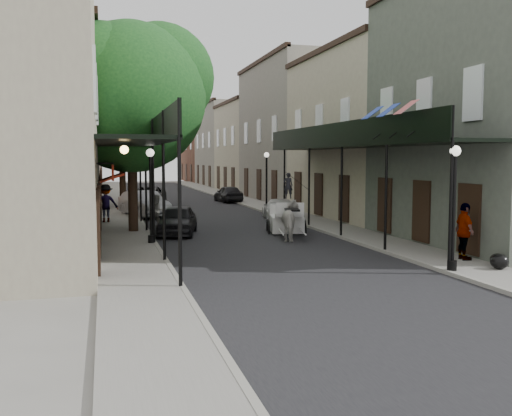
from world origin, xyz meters
TOP-DOWN VIEW (x-y plane):
  - ground at (0.00, 0.00)m, footprint 140.00×140.00m
  - road at (0.00, 20.00)m, footprint 8.00×90.00m
  - sidewalk_left at (-5.00, 20.00)m, footprint 2.20×90.00m
  - sidewalk_right at (5.00, 20.00)m, footprint 2.20×90.00m
  - building_row_left at (-8.60, 30.00)m, footprint 5.00×80.00m
  - building_row_right at (8.60, 30.00)m, footprint 5.00×80.00m
  - gallery_left at (-4.79, 6.98)m, footprint 2.20×18.05m
  - gallery_right at (4.79, 6.98)m, footprint 2.20×18.05m
  - tree_near at (-4.20, 10.18)m, footprint 7.31×6.80m
  - tree_far at (-4.25, 24.18)m, footprint 6.45×6.00m
  - lamppost_right_near at (4.10, -2.00)m, footprint 0.32×0.32m
  - lamppost_left at (-4.10, 6.00)m, footprint 0.32×0.32m
  - lamppost_right_far at (4.10, 18.00)m, footprint 0.32×0.32m
  - horse at (1.78, 6.00)m, footprint 1.31×2.15m
  - carriage at (2.33, 8.58)m, footprint 2.03×2.73m
  - pedestrian_walking at (-3.30, 11.88)m, footprint 0.96×0.85m
  - pedestrian_sidewalk_left at (-5.80, 14.10)m, footprint 1.34×0.85m
  - pedestrian_sidewalk_right at (5.53, -0.54)m, footprint 0.62×1.16m
  - car_left_near at (-2.69, 9.00)m, footprint 2.45×4.21m
  - car_left_mid at (-3.60, 17.34)m, footprint 2.96×4.92m
  - car_left_far at (-2.74, 25.37)m, footprint 3.16×5.49m
  - car_right_near at (3.60, 13.66)m, footprint 2.47×4.42m
  - car_right_far at (3.60, 27.13)m, footprint 1.83×4.00m
  - trash_bags at (5.72, -2.03)m, footprint 0.82×0.97m

SIDE VIEW (x-z plane):
  - ground at x=0.00m, z-range 0.00..0.00m
  - road at x=0.00m, z-range 0.00..0.01m
  - sidewalk_left at x=-5.00m, z-range 0.00..0.12m
  - sidewalk_right at x=5.00m, z-range 0.00..0.12m
  - trash_bags at x=5.72m, z-range 0.10..0.57m
  - car_right_near at x=3.60m, z-range 0.00..1.21m
  - car_right_far at x=3.60m, z-range 0.00..1.33m
  - car_left_near at x=-2.69m, z-range 0.00..1.35m
  - car_left_far at x=-2.74m, z-range 0.00..1.44m
  - car_left_mid at x=-3.60m, z-range 0.00..1.53m
  - pedestrian_walking at x=-3.30m, z-range 0.00..1.65m
  - horse at x=1.78m, z-range 0.00..1.69m
  - pedestrian_sidewalk_right at x=5.53m, z-range 0.12..2.00m
  - carriage at x=2.33m, z-range -0.32..2.52m
  - pedestrian_sidewalk_left at x=-5.80m, z-range 0.12..2.10m
  - lamppost_right_near at x=4.10m, z-range 0.19..3.90m
  - lamppost_left at x=-4.10m, z-range 0.19..3.90m
  - lamppost_right_far at x=4.10m, z-range 0.19..3.90m
  - gallery_left at x=-4.79m, z-range 1.61..6.49m
  - gallery_right at x=4.79m, z-range 1.61..6.49m
  - building_row_left at x=-8.60m, z-range 0.00..10.50m
  - building_row_right at x=8.60m, z-range 0.00..10.50m
  - tree_far at x=-4.25m, z-range 1.53..10.14m
  - tree_near at x=-4.20m, z-range 1.67..11.30m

